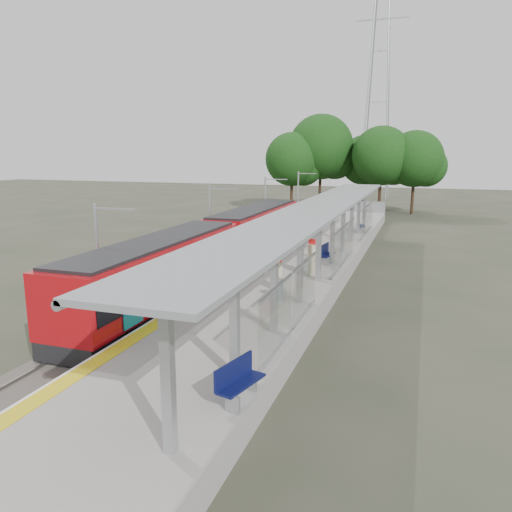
{
  "coord_description": "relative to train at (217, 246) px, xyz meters",
  "views": [
    {
      "loc": [
        7.01,
        -10.87,
        7.58
      ],
      "look_at": [
        -1.03,
        12.89,
        2.3
      ],
      "focal_mm": 35.0,
      "sensor_mm": 36.0,
      "label": 1
    }
  ],
  "objects": [
    {
      "name": "bench_mid",
      "position": [
        6.1,
        2.18,
        -0.45
      ],
      "size": [
        0.73,
        1.72,
        1.14
      ],
      "rotation": [
        0.0,
        0.0,
        -0.14
      ],
      "color": "#0F154E",
      "rests_on": "platform"
    },
    {
      "name": "canopy",
      "position": [
        6.11,
        0.19,
        2.15
      ],
      "size": [
        3.27,
        38.0,
        3.66
      ],
      "color": "#9EA0A5",
      "rests_on": "platform"
    },
    {
      "name": "platform",
      "position": [
        4.5,
        4.01,
        -1.55
      ],
      "size": [
        6.0,
        50.0,
        1.0
      ],
      "primitive_type": "cube",
      "color": "gray",
      "rests_on": "ground"
    },
    {
      "name": "litter_bin",
      "position": [
        5.48,
        -5.84,
        -0.58
      ],
      "size": [
        0.49,
        0.49,
        0.94
      ],
      "primitive_type": "cylinder",
      "rotation": [
        0.0,
        0.0,
        -0.08
      ],
      "color": "#9EA0A5",
      "rests_on": "platform"
    },
    {
      "name": "bench_far",
      "position": [
        6.58,
        14.89,
        -0.45
      ],
      "size": [
        0.81,
        1.74,
        1.15
      ],
      "rotation": [
        0.0,
        0.0,
        0.18
      ],
      "color": "#0F154E",
      "rests_on": "platform"
    },
    {
      "name": "info_pillar_near",
      "position": [
        5.01,
        -4.18,
        -0.37
      ],
      "size": [
        0.35,
        0.35,
        1.56
      ],
      "rotation": [
        0.0,
        0.0,
        -0.36
      ],
      "color": "#C6B990",
      "rests_on": "platform"
    },
    {
      "name": "ground",
      "position": [
        4.5,
        -15.99,
        -2.05
      ],
      "size": [
        200.0,
        200.0,
        0.0
      ],
      "primitive_type": "plane",
      "color": "#474438",
      "rests_on": "ground"
    },
    {
      "name": "bench_near",
      "position": [
        7.1,
        -15.32,
        -0.46
      ],
      "size": [
        0.91,
        1.73,
        1.13
      ],
      "rotation": [
        0.0,
        0.0,
        -0.26
      ],
      "color": "#0F154E",
      "rests_on": "platform"
    },
    {
      "name": "tree_cluster",
      "position": [
        2.35,
        37.16,
        5.09
      ],
      "size": [
        21.4,
        12.38,
        12.23
      ],
      "color": "#382316",
      "rests_on": "ground"
    },
    {
      "name": "train",
      "position": [
        0.0,
        0.0,
        0.0
      ],
      "size": [
        2.74,
        27.6,
        3.62
      ],
      "color": "black",
      "rests_on": "ground"
    },
    {
      "name": "info_pillar_far",
      "position": [
        5.95,
        -1.03,
        -0.19
      ],
      "size": [
        0.45,
        0.45,
        1.99
      ],
      "rotation": [
        0.0,
        0.0,
        -0.28
      ],
      "color": "#C6B990",
      "rests_on": "platform"
    },
    {
      "name": "catenary_masts",
      "position": [
        -1.72,
        3.01,
        0.86
      ],
      "size": [
        2.08,
        48.16,
        5.4
      ],
      "color": "#9EA0A5",
      "rests_on": "ground"
    },
    {
      "name": "pylon",
      "position": [
        3.5,
        57.01,
        16.95
      ],
      "size": [
        8.0,
        4.0,
        38.0
      ],
      "primitive_type": null,
      "color": "#9EA0A5",
      "rests_on": "ground"
    },
    {
      "name": "trackbed",
      "position": [
        -0.0,
        4.01,
        -1.93
      ],
      "size": [
        3.0,
        70.0,
        0.24
      ],
      "primitive_type": "cube",
      "color": "#59544C",
      "rests_on": "ground"
    },
    {
      "name": "tactile_strip",
      "position": [
        1.95,
        4.01,
        -1.04
      ],
      "size": [
        0.6,
        50.0,
        0.02
      ],
      "primitive_type": "cube",
      "color": "yellow",
      "rests_on": "platform"
    },
    {
      "name": "end_fence",
      "position": [
        4.5,
        28.96,
        -0.45
      ],
      "size": [
        6.0,
        0.1,
        1.2
      ],
      "primitive_type": "cube",
      "color": "#9EA0A5",
      "rests_on": "platform"
    }
  ]
}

